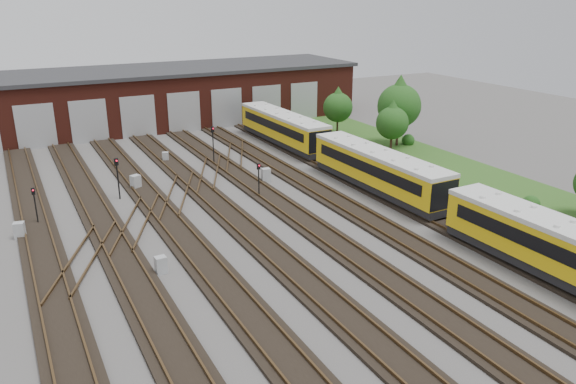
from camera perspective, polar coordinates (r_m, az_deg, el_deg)
name	(u,v)px	position (r m, az deg, el deg)	size (l,w,h in m)	color
ground	(318,260)	(32.61, 3.04, -6.87)	(120.00, 120.00, 0.00)	#454340
track_network	(310,255)	(32.94, 2.27, -6.37)	(30.40, 70.00, 0.33)	black
maintenance_shed	(142,97)	(67.69, -14.57, 9.33)	(51.00, 12.50, 6.35)	#541D15
grass_verge	(447,169)	(50.95, 15.88, 2.28)	(8.00, 55.00, 0.05)	#224818
metro_train	(378,169)	(43.31, 9.18, 2.27)	(2.86, 46.13, 2.91)	black
signal_mast_0	(35,201)	(40.23, -24.33, -0.85)	(0.23, 0.22, 2.58)	black
signal_mast_1	(117,173)	(43.09, -16.95, 1.86)	(0.30, 0.28, 3.15)	black
signal_mast_2	(259,176)	(41.58, -2.99, 1.65)	(0.25, 0.23, 2.69)	black
signal_mast_3	(213,141)	(50.38, -7.63, 5.21)	(0.29, 0.27, 3.41)	black
relay_cabinet_0	(20,230)	(38.86, -25.61, -3.54)	(0.63, 0.53, 1.06)	#A5A8AA
relay_cabinet_1	(136,182)	(45.35, -15.22, 0.96)	(0.69, 0.57, 1.15)	#A5A8AA
relay_cabinet_2	(161,265)	(31.62, -12.79, -7.25)	(0.60, 0.50, 1.00)	#A5A8AA
relay_cabinet_3	(166,157)	(52.31, -12.34, 3.51)	(0.54, 0.45, 0.89)	#A5A8AA
relay_cabinet_4	(266,175)	(45.58, -2.26, 1.73)	(0.67, 0.56, 1.12)	#A5A8AA
tree_0	(338,104)	(60.83, 5.10, 8.92)	(3.15, 3.15, 5.22)	#362218
tree_1	(393,119)	(54.23, 10.57, 7.29)	(3.09, 3.09, 5.12)	#362218
tree_2	(400,101)	(56.73, 11.26, 9.09)	(4.29, 4.29, 7.10)	#362218
bush_0	(531,202)	(43.07, 23.48, -0.92)	(1.26, 1.26, 1.26)	#194614
bush_1	(325,128)	(61.33, 3.80, 6.52)	(1.43, 1.43, 1.43)	#194614
bush_2	(408,139)	(58.19, 12.12, 5.33)	(1.28, 1.28, 1.28)	#194614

